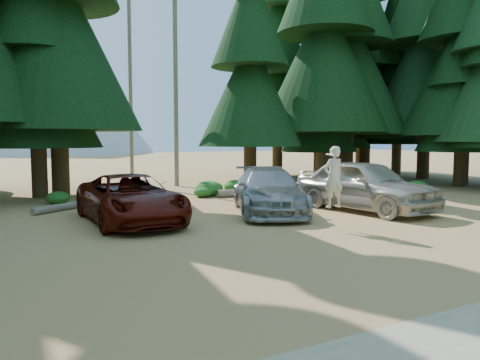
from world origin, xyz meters
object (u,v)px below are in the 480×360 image
(red_pickup, at_px, (130,199))
(silver_minivan_center, at_px, (268,191))
(log_right, at_px, (276,192))
(frisbee_player, at_px, (333,177))
(silver_minivan_right, at_px, (365,185))
(log_left, at_px, (74,205))
(log_mid, at_px, (286,190))

(red_pickup, relative_size, silver_minivan_center, 1.00)
(red_pickup, height_order, silver_minivan_center, silver_minivan_center)
(log_right, bearing_deg, frisbee_player, -97.88)
(silver_minivan_right, relative_size, log_right, 1.02)
(silver_minivan_center, distance_m, log_right, 4.95)
(silver_minivan_center, xyz_separation_m, frisbee_player, (-0.04, -3.39, 0.72))
(red_pickup, distance_m, log_right, 8.32)
(silver_minivan_center, bearing_deg, red_pickup, -161.75)
(frisbee_player, bearing_deg, red_pickup, -38.29)
(silver_minivan_right, height_order, frisbee_player, frisbee_player)
(log_left, xyz_separation_m, log_right, (8.50, -0.23, 0.04))
(silver_minivan_right, bearing_deg, log_right, 87.19)
(red_pickup, bearing_deg, log_mid, 25.77)
(silver_minivan_center, relative_size, frisbee_player, 3.08)
(log_mid, bearing_deg, red_pickup, -116.50)
(silver_minivan_right, bearing_deg, frisbee_player, -152.12)
(log_mid, distance_m, log_right, 0.93)
(red_pickup, relative_size, log_left, 1.43)
(silver_minivan_center, xyz_separation_m, log_right, (2.90, 3.97, -0.58))
(silver_minivan_center, bearing_deg, frisbee_player, -67.16)
(red_pickup, distance_m, frisbee_player, 6.00)
(red_pickup, relative_size, frisbee_player, 3.09)
(frisbee_player, height_order, log_right, frisbee_player)
(silver_minivan_center, height_order, log_right, silver_minivan_center)
(red_pickup, xyz_separation_m, log_right, (7.51, 3.55, -0.56))
(red_pickup, height_order, log_mid, red_pickup)
(frisbee_player, xyz_separation_m, log_mid, (3.76, 7.78, -1.31))
(red_pickup, distance_m, log_mid, 9.25)
(silver_minivan_right, height_order, log_mid, silver_minivan_right)
(log_mid, xyz_separation_m, log_right, (-0.83, -0.42, 0.01))
(silver_minivan_center, xyz_separation_m, log_mid, (3.72, 4.40, -0.60))
(log_mid, relative_size, log_right, 0.71)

